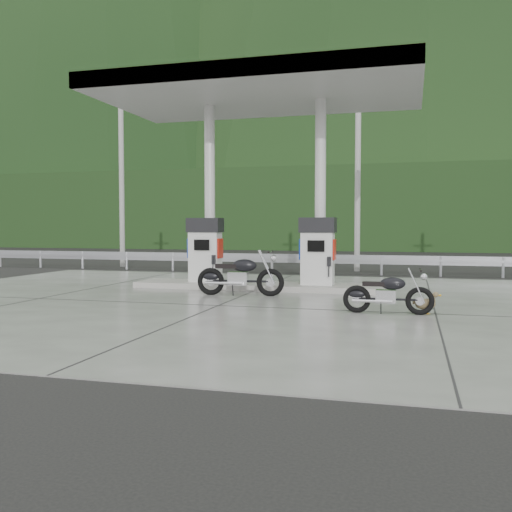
% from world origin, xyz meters
% --- Properties ---
extents(ground, '(160.00, 160.00, 0.00)m').
position_xyz_m(ground, '(0.00, 0.00, 0.00)').
color(ground, black).
rests_on(ground, ground).
extents(forecourt_apron, '(18.00, 14.00, 0.02)m').
position_xyz_m(forecourt_apron, '(0.00, 0.00, 0.01)').
color(forecourt_apron, slate).
rests_on(forecourt_apron, ground).
extents(pump_island, '(7.00, 1.40, 0.15)m').
position_xyz_m(pump_island, '(0.00, 2.50, 0.10)').
color(pump_island, '#9A9790').
rests_on(pump_island, forecourt_apron).
extents(gas_pump_left, '(0.95, 0.55, 1.80)m').
position_xyz_m(gas_pump_left, '(-1.60, 2.50, 1.07)').
color(gas_pump_left, silver).
rests_on(gas_pump_left, pump_island).
extents(gas_pump_right, '(0.95, 0.55, 1.80)m').
position_xyz_m(gas_pump_right, '(1.60, 2.50, 1.07)').
color(gas_pump_right, silver).
rests_on(gas_pump_right, pump_island).
extents(canopy_column_left, '(0.30, 0.30, 5.00)m').
position_xyz_m(canopy_column_left, '(-1.60, 2.90, 2.67)').
color(canopy_column_left, silver).
rests_on(canopy_column_left, pump_island).
extents(canopy_column_right, '(0.30, 0.30, 5.00)m').
position_xyz_m(canopy_column_right, '(1.60, 2.90, 2.67)').
color(canopy_column_right, silver).
rests_on(canopy_column_right, pump_island).
extents(canopy_roof, '(8.50, 5.00, 0.40)m').
position_xyz_m(canopy_roof, '(0.00, 2.50, 5.37)').
color(canopy_roof, beige).
rests_on(canopy_roof, canopy_column_left).
extents(guardrail, '(26.00, 0.16, 1.42)m').
position_xyz_m(guardrail, '(0.00, 8.00, 0.71)').
color(guardrail, '#A5A6AD').
rests_on(guardrail, ground).
extents(road, '(60.00, 7.00, 0.01)m').
position_xyz_m(road, '(0.00, 11.50, 0.00)').
color(road, black).
rests_on(road, ground).
extents(utility_pole_a, '(0.22, 0.22, 8.00)m').
position_xyz_m(utility_pole_a, '(-8.00, 9.50, 4.00)').
color(utility_pole_a, '#9C9C97').
rests_on(utility_pole_a, ground).
extents(utility_pole_b, '(0.22, 0.22, 8.00)m').
position_xyz_m(utility_pole_b, '(2.00, 9.50, 4.00)').
color(utility_pole_b, '#9C9C97').
rests_on(utility_pole_b, ground).
extents(tree_band, '(80.00, 6.00, 6.00)m').
position_xyz_m(tree_band, '(0.00, 30.00, 3.00)').
color(tree_band, black).
rests_on(tree_band, ground).
extents(forested_hills, '(100.00, 40.00, 140.00)m').
position_xyz_m(forested_hills, '(0.00, 60.00, 0.00)').
color(forested_hills, black).
rests_on(forested_hills, ground).
extents(motorcycle_left, '(2.10, 0.83, 0.97)m').
position_xyz_m(motorcycle_left, '(-0.07, 0.88, 0.51)').
color(motorcycle_left, black).
rests_on(motorcycle_left, forecourt_apron).
extents(motorcycle_right, '(1.65, 0.54, 0.78)m').
position_xyz_m(motorcycle_right, '(3.59, -1.18, 0.41)').
color(motorcycle_right, black).
rests_on(motorcycle_right, forecourt_apron).
extents(duck, '(0.53, 0.32, 0.37)m').
position_xyz_m(duck, '(4.30, -1.00, 0.20)').
color(duck, brown).
rests_on(duck, forecourt_apron).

